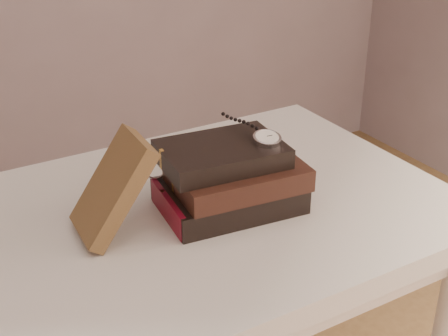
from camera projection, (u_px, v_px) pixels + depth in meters
table at (161, 265)px, 1.08m from camera, size 1.00×0.60×0.75m
book_stack at (230, 179)px, 1.05m from camera, size 0.24×0.18×0.11m
journal at (113, 188)px, 0.97m from camera, size 0.13×0.11×0.16m
pocket_watch at (264, 137)px, 1.03m from camera, size 0.05×0.15×0.02m
eyeglasses at (168, 163)px, 1.08m from camera, size 0.10×0.12×0.05m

